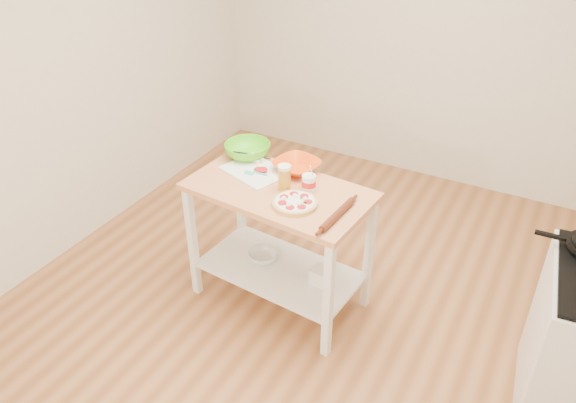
% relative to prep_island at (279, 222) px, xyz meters
% --- Properties ---
extents(room_shell, '(4.04, 4.54, 2.74)m').
position_rel_prep_island_xyz_m(room_shell, '(0.26, -0.03, 0.70)').
color(room_shell, '#A3673C').
rests_on(room_shell, ground).
extents(prep_island, '(1.20, 0.72, 0.90)m').
position_rel_prep_island_xyz_m(prep_island, '(0.00, 0.00, 0.00)').
color(prep_island, tan).
rests_on(prep_island, ground).
extents(pizza, '(0.27, 0.27, 0.04)m').
position_rel_prep_island_xyz_m(pizza, '(0.18, -0.12, 0.27)').
color(pizza, '#E2B460').
rests_on(pizza, prep_island).
extents(cutting_board, '(0.47, 0.41, 0.04)m').
position_rel_prep_island_xyz_m(cutting_board, '(-0.24, 0.12, 0.26)').
color(cutting_board, white).
rests_on(cutting_board, prep_island).
extents(spatula, '(0.15, 0.05, 0.01)m').
position_rel_prep_island_xyz_m(spatula, '(-0.21, 0.07, 0.27)').
color(spatula, '#3FB9AC').
rests_on(spatula, cutting_board).
extents(knife, '(0.26, 0.10, 0.01)m').
position_rel_prep_island_xyz_m(knife, '(-0.40, 0.26, 0.27)').
color(knife, silver).
rests_on(knife, cutting_board).
extents(orange_bowl, '(0.35, 0.35, 0.07)m').
position_rel_prep_island_xyz_m(orange_bowl, '(-0.01, 0.25, 0.29)').
color(orange_bowl, '#EF4E0F').
rests_on(orange_bowl, prep_island).
extents(green_bowl, '(0.37, 0.37, 0.10)m').
position_rel_prep_island_xyz_m(green_bowl, '(-0.39, 0.27, 0.30)').
color(green_bowl, '#51CA18').
rests_on(green_bowl, prep_island).
extents(beer_pint, '(0.08, 0.08, 0.17)m').
position_rel_prep_island_xyz_m(beer_pint, '(0.03, 0.01, 0.34)').
color(beer_pint, '#BC831E').
rests_on(beer_pint, prep_island).
extents(yogurt_tub, '(0.09, 0.09, 0.19)m').
position_rel_prep_island_xyz_m(yogurt_tub, '(0.17, 0.07, 0.31)').
color(yogurt_tub, white).
rests_on(yogurt_tub, prep_island).
extents(rolling_pin, '(0.07, 0.36, 0.04)m').
position_rel_prep_island_xyz_m(rolling_pin, '(0.45, -0.12, 0.27)').
color(rolling_pin, '#5D2715').
rests_on(rolling_pin, prep_island).
extents(shelf_glass_bowl, '(0.24, 0.24, 0.07)m').
position_rel_prep_island_xyz_m(shelf_glass_bowl, '(-0.15, 0.03, -0.35)').
color(shelf_glass_bowl, silver).
rests_on(shelf_glass_bowl, prep_island).
extents(shelf_bin, '(0.12, 0.12, 0.11)m').
position_rel_prep_island_xyz_m(shelf_bin, '(0.30, 0.00, -0.33)').
color(shelf_bin, white).
rests_on(shelf_bin, prep_island).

